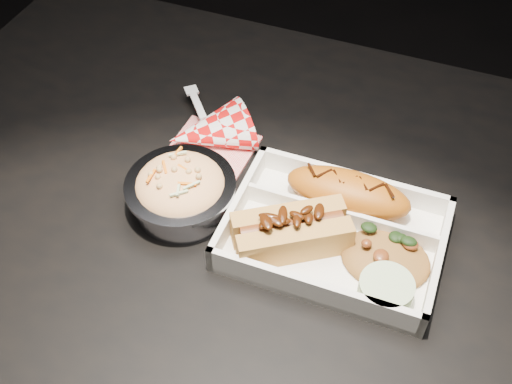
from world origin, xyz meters
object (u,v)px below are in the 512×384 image
dining_table (295,274)px  fried_pastry (348,192)px  food_tray (334,237)px  hotdog (291,231)px  foil_coleslaw_cup (181,190)px  napkin_fork (209,132)px

dining_table → fried_pastry: bearing=51.8°
food_tray → dining_table: bearing=179.8°
dining_table → fried_pastry: 0.14m
hotdog → foil_coleslaw_cup: (-0.15, 0.01, -0.00)m
food_tray → foil_coleslaw_cup: bearing=-175.9°
food_tray → napkin_fork: (-0.21, 0.11, 0.01)m
hotdog → foil_coleslaw_cup: bearing=141.6°
food_tray → foil_coleslaw_cup: (-0.19, -0.02, 0.02)m
dining_table → food_tray: size_ratio=4.77×
food_tray → fried_pastry: (-0.00, 0.06, 0.02)m
fried_pastry → napkin_fork: (-0.21, 0.05, -0.01)m
dining_table → napkin_fork: (-0.17, 0.11, 0.11)m
fried_pastry → foil_coleslaw_cup: bearing=-159.7°
dining_table → foil_coleslaw_cup: size_ratio=8.84×
fried_pastry → napkin_fork: size_ratio=1.00×
dining_table → hotdog: bearing=-91.0°
foil_coleslaw_cup → napkin_fork: foil_coleslaw_cup is taller
foil_coleslaw_cup → food_tray: bearing=4.6°
dining_table → food_tray: food_tray is taller
fried_pastry → foil_coleslaw_cup: foil_coleslaw_cup is taller
food_tray → hotdog: bearing=-149.2°
hotdog → foil_coleslaw_cup: 0.15m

